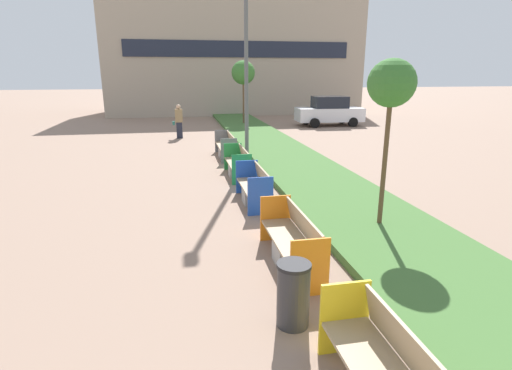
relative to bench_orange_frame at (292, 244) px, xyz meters
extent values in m
cube|color=#426B33|center=(2.26, 4.58, -0.28)|extent=(2.80, 120.00, 0.18)
cube|color=tan|center=(3.06, 29.46, 4.19)|extent=(20.46, 8.35, 9.13)
cube|color=#1E2333|center=(3.06, 25.23, 4.65)|extent=(17.18, 0.08, 1.20)
cube|color=tan|center=(0.23, -3.52, 0.33)|extent=(0.14, 2.13, 0.48)
cube|color=yellow|center=(-0.04, -2.38, 0.10)|extent=(0.62, 0.04, 0.94)
cube|color=#9E9B96|center=(-0.04, 0.00, -0.16)|extent=(0.52, 0.60, 0.42)
cube|color=tan|center=(-0.04, 0.00, 0.07)|extent=(0.58, 2.15, 0.05)
cube|color=tan|center=(0.23, 0.00, 0.33)|extent=(0.14, 2.06, 0.48)
cube|color=orange|center=(-0.04, -1.09, 0.10)|extent=(0.62, 0.04, 0.94)
cube|color=orange|center=(-0.04, 1.09, 0.10)|extent=(0.62, 0.04, 0.94)
cube|color=#9E9B96|center=(-0.04, 3.53, -0.16)|extent=(0.52, 0.60, 0.42)
cube|color=tan|center=(-0.04, 3.53, 0.07)|extent=(0.58, 1.86, 0.05)
cube|color=tan|center=(0.23, 3.53, 0.33)|extent=(0.14, 1.79, 0.48)
cube|color=blue|center=(-0.04, 2.58, 0.10)|extent=(0.62, 0.04, 0.94)
cube|color=blue|center=(-0.04, 4.49, 0.10)|extent=(0.62, 0.04, 0.94)
cube|color=#9E9B96|center=(-0.04, 6.37, -0.16)|extent=(0.52, 0.60, 0.42)
cube|color=tan|center=(-0.04, 6.37, 0.07)|extent=(0.58, 1.98, 0.05)
cube|color=tan|center=(0.23, 6.37, 0.33)|extent=(0.14, 1.90, 0.48)
cube|color=#238C3D|center=(-0.04, 5.37, 0.10)|extent=(0.62, 0.04, 0.94)
cube|color=#238C3D|center=(-0.04, 7.38, 0.10)|extent=(0.62, 0.04, 0.94)
cube|color=#9E9B96|center=(-0.04, 9.59, -0.16)|extent=(0.52, 0.60, 0.42)
cube|color=tan|center=(-0.04, 9.59, 0.07)|extent=(0.58, 2.28, 0.05)
cube|color=tan|center=(0.23, 9.59, 0.33)|extent=(0.14, 2.19, 0.48)
cube|color=slate|center=(-0.04, 8.43, 0.10)|extent=(0.62, 0.04, 0.94)
cube|color=slate|center=(-0.04, 10.75, 0.10)|extent=(0.62, 0.04, 0.94)
cylinder|color=#2D2D30|center=(-0.49, -1.74, 0.06)|extent=(0.44, 0.44, 0.86)
cylinder|color=black|center=(-0.49, -1.74, 0.51)|extent=(0.46, 0.46, 0.05)
cylinder|color=#56595B|center=(0.61, 8.23, 3.90)|extent=(0.14, 0.14, 8.54)
cylinder|color=brown|center=(2.29, 1.14, 1.05)|extent=(0.10, 0.10, 2.85)
sphere|color=#38702D|center=(2.29, 1.14, 2.74)|extent=(0.95, 0.95, 0.95)
cylinder|color=brown|center=(2.29, 19.19, 1.08)|extent=(0.10, 0.10, 2.91)
sphere|color=#38702D|center=(2.29, 19.19, 2.94)|extent=(1.47, 1.47, 1.47)
cube|color=#232633|center=(-1.81, 14.85, 0.05)|extent=(0.30, 0.22, 0.83)
cube|color=olive|center=(-1.81, 14.85, 0.80)|extent=(0.38, 0.24, 0.67)
sphere|color=tan|center=(-1.81, 14.85, 1.25)|extent=(0.23, 0.23, 0.23)
cube|color=#236051|center=(-2.09, 14.85, 0.42)|extent=(0.12, 0.20, 0.18)
cube|color=silver|center=(7.71, 18.22, 0.35)|extent=(4.29, 2.00, 0.84)
cube|color=black|center=(7.71, 18.22, 1.13)|extent=(2.18, 1.67, 0.72)
cylinder|color=black|center=(8.97, 17.32, -0.07)|extent=(0.60, 0.20, 0.60)
cylinder|color=black|center=(8.97, 19.12, -0.07)|extent=(0.60, 0.20, 0.60)
cylinder|color=black|center=(6.45, 17.32, -0.07)|extent=(0.60, 0.20, 0.60)
cylinder|color=black|center=(6.45, 19.12, -0.07)|extent=(0.60, 0.20, 0.60)
camera|label=1|loc=(-1.88, -6.28, 2.94)|focal=28.00mm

